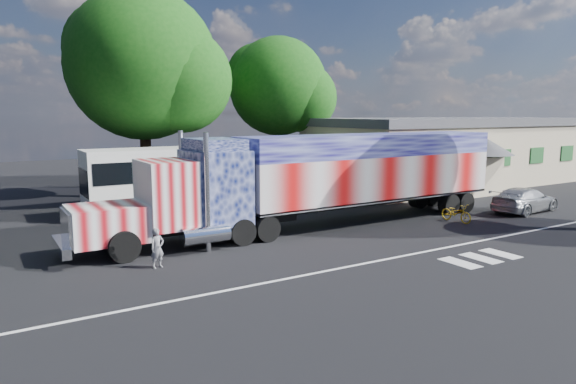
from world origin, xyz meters
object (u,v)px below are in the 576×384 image
parked_car (525,200)px  tree_ne_a (280,87)px  woman (157,248)px  coach_bus (196,177)px  tree_n_mid (145,65)px  bicycle (456,213)px  semi_truck (327,176)px

parked_car → tree_ne_a: (-5.99, 17.19, 6.85)m
parked_car → woman: bearing=83.2°
coach_bus → tree_n_mid: tree_n_mid is taller
bicycle → tree_n_mid: (-11.18, 15.94, 8.11)m
coach_bus → bicycle: 14.65m
bicycle → tree_ne_a: bearing=89.9°
coach_bus → bicycle: bearing=-46.8°
tree_n_mid → tree_ne_a: bearing=5.9°
parked_car → woman: (-21.11, 0.40, 0.03)m
semi_truck → tree_ne_a: tree_ne_a is taller
parked_car → bicycle: (-5.51, 0.16, -0.22)m
semi_truck → tree_n_mid: tree_n_mid is taller
semi_truck → coach_bus: bearing=115.8°
semi_truck → tree_n_mid: bearing=110.7°
woman → bicycle: woman is taller
tree_ne_a → parked_car: bearing=-70.8°
semi_truck → tree_ne_a: bearing=68.1°
woman → coach_bus: bearing=48.0°
bicycle → parked_car: bearing=-3.4°
semi_truck → woman: (-9.40, -2.55, -1.75)m
bicycle → tree_ne_a: (-0.47, 17.03, 7.07)m
tree_n_mid → bicycle: bearing=-54.9°
parked_car → tree_n_mid: tree_n_mid is taller
woman → bicycle: (15.60, -0.24, -0.25)m
coach_bus → semi_truck: bearing=-64.2°
coach_bus → parked_car: (15.50, -10.78, -1.18)m
semi_truck → bicycle: bearing=-24.2°
semi_truck → woman: bearing=-164.8°
semi_truck → bicycle: size_ratio=12.27×
woman → tree_ne_a: bearing=34.4°
semi_truck → woman: 9.89m
bicycle → semi_truck: bearing=154.0°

